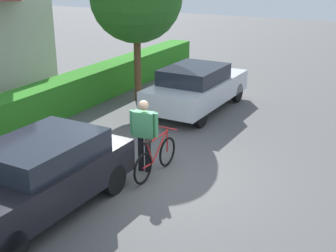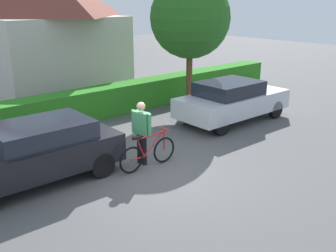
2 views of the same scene
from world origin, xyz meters
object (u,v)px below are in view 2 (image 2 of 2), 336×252
at_px(parked_car_near, 34,151).
at_px(parked_car_far, 232,100).
at_px(person_rider, 141,128).
at_px(tree_kerbside, 190,18).
at_px(bicycle, 148,153).

relative_size(parked_car_near, parked_car_far, 0.96).
bearing_deg(person_rider, tree_kerbside, 32.63).
bearing_deg(bicycle, parked_car_near, 155.18).
distance_m(parked_car_far, tree_kerbside, 3.41).
height_order(bicycle, tree_kerbside, tree_kerbside).
height_order(parked_car_near, tree_kerbside, tree_kerbside).
bearing_deg(bicycle, tree_kerbside, 34.98).
bearing_deg(parked_car_near, person_rider, -18.36).
distance_m(parked_car_near, person_rider, 2.60).
bearing_deg(person_rider, bicycle, -97.23).
bearing_deg(parked_car_near, parked_car_far, 0.03).
bearing_deg(tree_kerbside, bicycle, -145.02).
distance_m(bicycle, tree_kerbside, 6.46).
bearing_deg(bicycle, parked_car_far, 13.67).
xyz_separation_m(person_rider, tree_kerbside, (4.65, 2.98, 2.42)).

